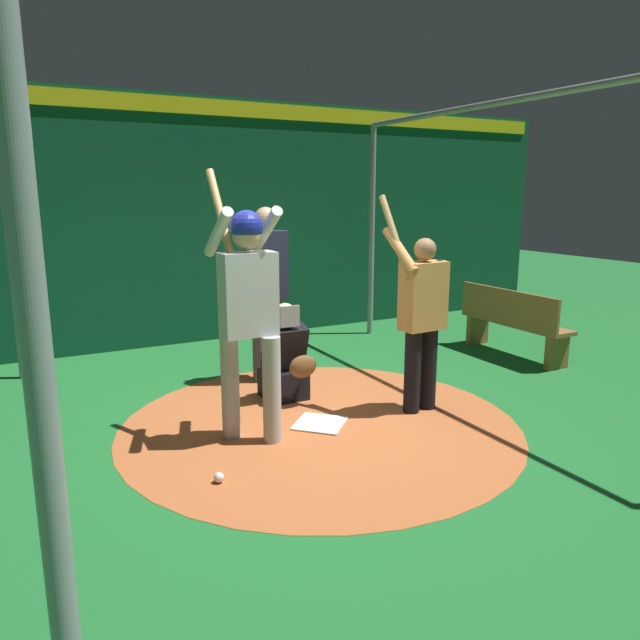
{
  "coord_description": "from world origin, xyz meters",
  "views": [
    {
      "loc": [
        4.38,
        -2.32,
        2.02
      ],
      "look_at": [
        0.0,
        0.0,
        0.95
      ],
      "focal_mm": 33.34,
      "sensor_mm": 36.0,
      "label": 1
    }
  ],
  "objects_px": {
    "home_plate": "(320,423)",
    "baseball_0": "(271,394)",
    "baseball_1": "(219,477)",
    "catcher": "(285,362)",
    "umpire": "(267,284)",
    "bench": "(512,322)",
    "visitor": "(422,313)",
    "batter": "(248,302)"
  },
  "relations": [
    {
      "from": "visitor",
      "to": "baseball_0",
      "type": "distance_m",
      "value": 1.72
    },
    {
      "from": "home_plate",
      "to": "baseball_1",
      "type": "height_order",
      "value": "baseball_1"
    },
    {
      "from": "bench",
      "to": "baseball_1",
      "type": "distance_m",
      "value": 4.58
    },
    {
      "from": "home_plate",
      "to": "batter",
      "type": "bearing_deg",
      "value": -89.62
    },
    {
      "from": "baseball_1",
      "to": "batter",
      "type": "bearing_deg",
      "value": 141.68
    },
    {
      "from": "umpire",
      "to": "baseball_1",
      "type": "xyz_separation_m",
      "value": [
        2.01,
        -1.24,
        -1.02
      ]
    },
    {
      "from": "catcher",
      "to": "baseball_0",
      "type": "relative_size",
      "value": 13.18
    },
    {
      "from": "visitor",
      "to": "batter",
      "type": "bearing_deg",
      "value": -97.33
    },
    {
      "from": "umpire",
      "to": "catcher",
      "type": "bearing_deg",
      "value": -7.7
    },
    {
      "from": "umpire",
      "to": "home_plate",
      "type": "bearing_deg",
      "value": -4.06
    },
    {
      "from": "home_plate",
      "to": "bench",
      "type": "xyz_separation_m",
      "value": [
        -0.87,
        3.17,
        0.43
      ]
    },
    {
      "from": "batter",
      "to": "visitor",
      "type": "relative_size",
      "value": 1.11
    },
    {
      "from": "umpire",
      "to": "visitor",
      "type": "bearing_deg",
      "value": 30.74
    },
    {
      "from": "bench",
      "to": "batter",
      "type": "bearing_deg",
      "value": -77.07
    },
    {
      "from": "baseball_0",
      "to": "baseball_1",
      "type": "xyz_separation_m",
      "value": [
        1.47,
        -1.03,
        0.0
      ]
    },
    {
      "from": "home_plate",
      "to": "baseball_0",
      "type": "relative_size",
      "value": 5.68
    },
    {
      "from": "bench",
      "to": "umpire",
      "type": "bearing_deg",
      "value": -99.55
    },
    {
      "from": "catcher",
      "to": "baseball_1",
      "type": "bearing_deg",
      "value": -40.05
    },
    {
      "from": "baseball_0",
      "to": "baseball_1",
      "type": "distance_m",
      "value": 1.8
    },
    {
      "from": "baseball_1",
      "to": "home_plate",
      "type": "bearing_deg",
      "value": 118.53
    },
    {
      "from": "home_plate",
      "to": "baseball_1",
      "type": "bearing_deg",
      "value": -61.47
    },
    {
      "from": "bench",
      "to": "baseball_0",
      "type": "relative_size",
      "value": 21.11
    },
    {
      "from": "bench",
      "to": "baseball_1",
      "type": "height_order",
      "value": "bench"
    },
    {
      "from": "catcher",
      "to": "visitor",
      "type": "bearing_deg",
      "value": 48.62
    },
    {
      "from": "batter",
      "to": "bench",
      "type": "xyz_separation_m",
      "value": [
        -0.88,
        3.83,
        -0.72
      ]
    },
    {
      "from": "catcher",
      "to": "bench",
      "type": "relative_size",
      "value": 0.62
    },
    {
      "from": "batter",
      "to": "baseball_1",
      "type": "xyz_separation_m",
      "value": [
        0.62,
        -0.49,
        -1.12
      ]
    },
    {
      "from": "umpire",
      "to": "baseball_1",
      "type": "height_order",
      "value": "umpire"
    },
    {
      "from": "batter",
      "to": "catcher",
      "type": "bearing_deg",
      "value": 138.6
    },
    {
      "from": "catcher",
      "to": "baseball_0",
      "type": "xyz_separation_m",
      "value": [
        -0.1,
        -0.12,
        -0.34
      ]
    },
    {
      "from": "baseball_1",
      "to": "visitor",
      "type": "bearing_deg",
      "value": 103.37
    },
    {
      "from": "home_plate",
      "to": "visitor",
      "type": "distance_m",
      "value": 1.36
    },
    {
      "from": "baseball_0",
      "to": "umpire",
      "type": "bearing_deg",
      "value": 159.01
    },
    {
      "from": "visitor",
      "to": "baseball_1",
      "type": "height_order",
      "value": "visitor"
    },
    {
      "from": "catcher",
      "to": "baseball_0",
      "type": "distance_m",
      "value": 0.38
    },
    {
      "from": "umpire",
      "to": "baseball_0",
      "type": "relative_size",
      "value": 25.26
    },
    {
      "from": "baseball_0",
      "to": "catcher",
      "type": "bearing_deg",
      "value": 49.63
    },
    {
      "from": "home_plate",
      "to": "umpire",
      "type": "distance_m",
      "value": 1.75
    },
    {
      "from": "catcher",
      "to": "visitor",
      "type": "xyz_separation_m",
      "value": [
        0.86,
        0.98,
        0.55
      ]
    },
    {
      "from": "home_plate",
      "to": "visitor",
      "type": "bearing_deg",
      "value": 83.52
    },
    {
      "from": "umpire",
      "to": "batter",
      "type": "bearing_deg",
      "value": -28.34
    },
    {
      "from": "baseball_0",
      "to": "home_plate",
      "type": "bearing_deg",
      "value": 7.19
    }
  ]
}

